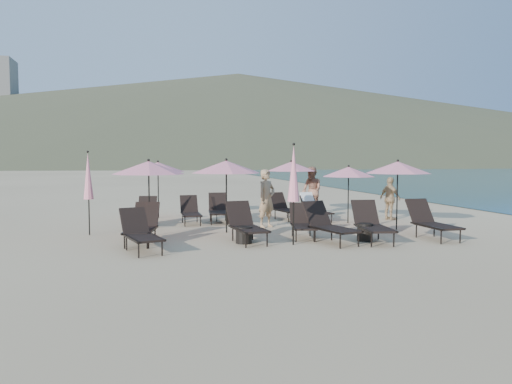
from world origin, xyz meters
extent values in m
plane|color=#D6BA8C|center=(0.00, 0.00, 0.00)|extent=(800.00, 800.00, 0.00)
cone|color=brown|center=(60.00, 300.00, 27.50)|extent=(690.00, 690.00, 55.00)
cone|color=brown|center=(190.00, 330.00, 16.00)|extent=(280.00, 280.00, 32.00)
cube|color=beige|center=(-45.00, 310.00, 19.00)|extent=(18.00, 16.00, 38.00)
cube|color=black|center=(-4.09, 0.43, 0.38)|extent=(0.92, 1.40, 0.05)
cube|color=black|center=(-3.91, 1.28, 0.69)|extent=(0.75, 0.62, 0.66)
cylinder|color=black|center=(-4.48, -0.04, 0.18)|extent=(0.04, 0.04, 0.37)
cylinder|color=black|center=(-4.24, 1.04, 0.18)|extent=(0.04, 0.04, 0.37)
cylinder|color=black|center=(-3.93, -0.15, 0.18)|extent=(0.04, 0.04, 0.37)
cylinder|color=black|center=(-3.70, 0.93, 0.18)|extent=(0.04, 0.04, 0.37)
cube|color=black|center=(-4.39, 0.55, 0.39)|extent=(0.35, 1.43, 0.04)
cube|color=black|center=(-3.76, 0.41, 0.39)|extent=(0.35, 1.43, 0.04)
cube|color=black|center=(-4.02, -0.72, 0.36)|extent=(0.95, 1.38, 0.05)
cube|color=black|center=(-4.24, 0.09, 0.67)|extent=(0.75, 0.63, 0.64)
cylinder|color=black|center=(-4.14, -1.29, 0.18)|extent=(0.04, 0.04, 0.35)
cylinder|color=black|center=(-4.42, -0.26, 0.18)|extent=(0.04, 0.04, 0.35)
cylinder|color=black|center=(-3.62, -1.15, 0.18)|extent=(0.04, 0.04, 0.35)
cylinder|color=black|center=(-3.90, -0.11, 0.18)|extent=(0.04, 0.04, 0.35)
cube|color=black|center=(-4.33, -0.75, 0.38)|extent=(0.41, 1.37, 0.04)
cube|color=black|center=(-3.73, -0.59, 0.38)|extent=(0.41, 1.37, 0.04)
cube|color=black|center=(-1.31, -0.06, 0.38)|extent=(0.81, 1.37, 0.05)
cube|color=black|center=(-1.40, 0.82, 0.70)|extent=(0.72, 0.56, 0.67)
cylinder|color=black|center=(-1.54, -0.63, 0.19)|extent=(0.04, 0.04, 0.37)
cylinder|color=black|center=(-1.65, 0.49, 0.19)|extent=(0.04, 0.04, 0.37)
cylinder|color=black|center=(-0.97, -0.57, 0.19)|extent=(0.04, 0.04, 0.37)
cylinder|color=black|center=(-1.09, 0.55, 0.19)|extent=(0.04, 0.04, 0.37)
cube|color=black|center=(-1.64, -0.04, 0.39)|extent=(0.20, 1.47, 0.04)
cube|color=black|center=(-0.99, 0.03, 0.39)|extent=(0.20, 1.47, 0.04)
cube|color=black|center=(0.30, 0.32, 0.34)|extent=(0.84, 1.27, 0.05)
cube|color=black|center=(0.47, 1.09, 0.63)|extent=(0.68, 0.56, 0.60)
cylinder|color=black|center=(-0.05, -0.10, 0.17)|extent=(0.04, 0.04, 0.33)
cylinder|color=black|center=(0.16, 0.88, 0.17)|extent=(0.04, 0.04, 0.33)
cylinder|color=black|center=(0.45, -0.21, 0.17)|extent=(0.04, 0.04, 0.33)
cylinder|color=black|center=(0.66, 0.77, 0.17)|extent=(0.04, 0.04, 0.33)
cube|color=black|center=(0.03, 0.43, 0.35)|extent=(0.32, 1.29, 0.04)
cube|color=black|center=(0.60, 0.31, 0.35)|extent=(0.32, 1.29, 0.04)
cube|color=black|center=(1.92, -0.78, 0.39)|extent=(0.87, 1.42, 0.06)
cube|color=black|center=(2.04, 0.11, 0.72)|extent=(0.75, 0.60, 0.69)
cylinder|color=black|center=(1.55, -1.28, 0.19)|extent=(0.04, 0.04, 0.38)
cylinder|color=black|center=(1.72, -0.15, 0.19)|extent=(0.04, 0.04, 0.38)
cylinder|color=black|center=(2.12, -1.37, 0.19)|extent=(0.04, 0.04, 0.38)
cylinder|color=black|center=(2.29, -0.23, 0.19)|extent=(0.04, 0.04, 0.38)
cube|color=black|center=(1.60, -0.67, 0.40)|extent=(0.26, 1.49, 0.04)
cube|color=black|center=(2.25, -0.77, 0.40)|extent=(0.26, 1.49, 0.04)
cube|color=black|center=(3.79, -0.74, 0.39)|extent=(0.71, 1.34, 0.06)
cube|color=black|center=(3.78, 0.15, 0.71)|extent=(0.69, 0.51, 0.68)
cylinder|color=black|center=(3.52, -1.30, 0.19)|extent=(0.04, 0.04, 0.38)
cylinder|color=black|center=(3.50, -0.16, 0.19)|extent=(0.04, 0.04, 0.38)
cylinder|color=black|center=(4.09, -1.29, 0.19)|extent=(0.04, 0.04, 0.38)
cylinder|color=black|center=(4.07, -0.15, 0.19)|extent=(0.04, 0.04, 0.38)
cube|color=black|center=(3.46, -0.69, 0.40)|extent=(0.07, 1.49, 0.04)
cube|color=black|center=(4.12, -0.68, 0.40)|extent=(0.07, 1.49, 0.04)
cube|color=black|center=(-3.96, 3.82, 0.34)|extent=(0.82, 1.27, 0.05)
cube|color=black|center=(-3.81, 4.60, 0.63)|extent=(0.68, 0.55, 0.61)
cylinder|color=black|center=(-4.30, 3.38, 0.17)|extent=(0.04, 0.04, 0.33)
cylinder|color=black|center=(-4.11, 4.38, 0.17)|extent=(0.04, 0.04, 0.33)
cylinder|color=black|center=(-3.80, 3.29, 0.17)|extent=(0.04, 0.04, 0.33)
cylinder|color=black|center=(-3.61, 4.28, 0.17)|extent=(0.04, 0.04, 0.33)
cube|color=black|center=(-4.24, 3.92, 0.35)|extent=(0.29, 1.31, 0.04)
cube|color=black|center=(-3.66, 3.81, 0.35)|extent=(0.29, 1.31, 0.04)
cube|color=black|center=(-2.39, 4.03, 0.34)|extent=(0.61, 1.17, 0.05)
cube|color=black|center=(-2.38, 4.81, 0.63)|extent=(0.61, 0.45, 0.60)
cylinder|color=black|center=(-2.65, 3.55, 0.17)|extent=(0.03, 0.03, 0.33)
cylinder|color=black|center=(-2.64, 4.55, 0.17)|extent=(0.03, 0.03, 0.33)
cylinder|color=black|center=(-2.14, 3.54, 0.17)|extent=(0.03, 0.03, 0.33)
cylinder|color=black|center=(-2.13, 4.54, 0.17)|extent=(0.03, 0.03, 0.33)
cube|color=black|center=(-2.68, 4.08, 0.35)|extent=(0.05, 1.31, 0.04)
cube|color=black|center=(-2.10, 4.08, 0.35)|extent=(0.05, 1.31, 0.04)
cube|color=black|center=(-1.43, 4.18, 0.36)|extent=(0.78, 1.31, 0.05)
cube|color=black|center=(-1.33, 5.01, 0.67)|extent=(0.69, 0.54, 0.64)
cylinder|color=black|center=(-1.76, 3.70, 0.18)|extent=(0.04, 0.04, 0.35)
cylinder|color=black|center=(-1.63, 4.75, 0.18)|extent=(0.04, 0.04, 0.35)
cylinder|color=black|center=(-1.22, 3.64, 0.18)|extent=(0.04, 0.04, 0.35)
cylinder|color=black|center=(-1.10, 4.69, 0.18)|extent=(0.04, 0.04, 0.35)
cube|color=black|center=(-1.73, 4.27, 0.37)|extent=(0.20, 1.39, 0.04)
cube|color=black|center=(-1.12, 4.19, 0.37)|extent=(0.20, 1.39, 0.04)
cube|color=black|center=(-1.07, 4.31, 0.31)|extent=(0.82, 1.17, 0.04)
cube|color=black|center=(-1.27, 4.99, 0.57)|extent=(0.64, 0.54, 0.54)
cylinder|color=black|center=(-1.16, 3.82, 0.15)|extent=(0.03, 0.03, 0.30)
cylinder|color=black|center=(-1.42, 4.69, 0.15)|extent=(0.03, 0.03, 0.30)
cylinder|color=black|center=(-0.72, 3.95, 0.15)|extent=(0.03, 0.03, 0.30)
cylinder|color=black|center=(-0.98, 4.82, 0.15)|extent=(0.03, 0.03, 0.30)
cube|color=black|center=(-1.33, 4.27, 0.32)|extent=(0.37, 1.15, 0.04)
cube|color=black|center=(-0.82, 4.42, 0.32)|extent=(0.37, 1.15, 0.04)
cube|color=black|center=(1.14, 4.40, 0.35)|extent=(0.85, 1.29, 0.05)
cube|color=black|center=(0.97, 5.18, 0.64)|extent=(0.69, 0.57, 0.61)
cylinder|color=black|center=(0.99, 3.86, 0.17)|extent=(0.04, 0.04, 0.34)
cylinder|color=black|center=(0.77, 4.86, 0.17)|extent=(0.04, 0.04, 0.34)
cylinder|color=black|center=(1.49, 3.97, 0.17)|extent=(0.04, 0.04, 0.34)
cylinder|color=black|center=(1.28, 4.96, 0.17)|extent=(0.04, 0.04, 0.34)
cube|color=black|center=(0.83, 4.38, 0.36)|extent=(0.32, 1.31, 0.04)
cube|color=black|center=(1.42, 4.51, 0.36)|extent=(0.32, 1.31, 0.04)
cube|color=black|center=(2.07, 3.77, 0.32)|extent=(0.74, 1.18, 0.05)
cube|color=black|center=(1.95, 4.49, 0.59)|extent=(0.63, 0.50, 0.57)
cylinder|color=black|center=(1.91, 3.28, 0.16)|extent=(0.03, 0.03, 0.31)
cylinder|color=black|center=(1.75, 4.21, 0.16)|extent=(0.03, 0.03, 0.31)
cylinder|color=black|center=(2.38, 3.35, 0.16)|extent=(0.03, 0.03, 0.31)
cylinder|color=black|center=(2.22, 4.28, 0.16)|extent=(0.03, 0.03, 0.31)
cube|color=black|center=(1.79, 3.77, 0.33)|extent=(0.24, 1.22, 0.04)
cube|color=black|center=(2.33, 3.86, 0.33)|extent=(0.24, 1.22, 0.04)
cube|color=white|center=(1.93, 4.62, 0.81)|extent=(0.53, 0.34, 0.34)
cube|color=black|center=(0.86, -0.67, 0.39)|extent=(0.98, 1.45, 0.06)
cube|color=black|center=(0.64, 0.20, 0.71)|extent=(0.78, 0.65, 0.68)
cylinder|color=black|center=(0.71, -1.27, 0.19)|extent=(0.04, 0.04, 0.37)
cylinder|color=black|center=(0.44, -0.17, 0.19)|extent=(0.04, 0.04, 0.37)
cylinder|color=black|center=(1.27, -1.13, 0.19)|extent=(0.04, 0.04, 0.37)
cylinder|color=black|center=(0.99, -0.03, 0.19)|extent=(0.04, 0.04, 0.37)
cube|color=black|center=(0.52, -0.69, 0.40)|extent=(0.40, 1.45, 0.04)
cube|color=black|center=(1.17, -0.53, 0.40)|extent=(0.40, 1.45, 0.04)
cylinder|color=black|center=(-3.82, 1.85, 1.03)|extent=(0.04, 0.04, 2.06)
cone|color=pink|center=(-3.82, 1.85, 1.96)|extent=(2.06, 2.06, 0.37)
sphere|color=black|center=(-3.82, 1.85, 2.18)|extent=(0.08, 0.08, 0.08)
cylinder|color=black|center=(-1.55, 2.00, 1.04)|extent=(0.04, 0.04, 2.07)
cone|color=pink|center=(-1.55, 2.00, 1.97)|extent=(2.07, 2.07, 0.38)
sphere|color=black|center=(-1.55, 2.00, 2.19)|extent=(0.08, 0.08, 0.08)
cylinder|color=black|center=(3.73, 1.35, 1.02)|extent=(0.04, 0.04, 2.04)
cone|color=pink|center=(3.73, 1.35, 1.94)|extent=(2.04, 2.04, 0.37)
sphere|color=black|center=(3.73, 1.35, 2.16)|extent=(0.08, 0.08, 0.08)
cylinder|color=black|center=(-3.37, 6.16, 1.00)|extent=(0.04, 0.04, 1.99)
cone|color=pink|center=(-3.37, 6.16, 1.90)|extent=(1.99, 1.99, 0.36)
sphere|color=black|center=(-3.37, 6.16, 2.11)|extent=(0.08, 0.08, 0.08)
cylinder|color=black|center=(1.75, 6.02, 1.00)|extent=(0.04, 0.04, 2.00)
cone|color=pink|center=(1.75, 6.02, 1.90)|extent=(2.00, 2.00, 0.36)
sphere|color=black|center=(1.75, 6.02, 2.11)|extent=(0.08, 0.08, 0.08)
cylinder|color=black|center=(2.89, 3.14, 0.93)|extent=(0.04, 0.04, 1.85)
cone|color=pink|center=(2.89, 3.14, 1.77)|extent=(1.85, 1.85, 0.34)
sphere|color=black|center=(2.89, 3.14, 1.96)|extent=(0.07, 0.07, 0.07)
cylinder|color=black|center=(-0.25, -0.48, 0.56)|extent=(0.04, 0.04, 1.13)
cone|color=pink|center=(-0.25, -0.48, 1.85)|extent=(0.31, 0.31, 1.44)
sphere|color=black|center=(-0.25, -0.48, 2.59)|extent=(0.07, 0.07, 0.07)
cylinder|color=black|center=(-5.51, 2.44, 0.53)|extent=(0.04, 0.04, 1.05)
cone|color=pink|center=(-5.51, 2.44, 1.72)|extent=(0.29, 0.29, 1.34)
sphere|color=black|center=(-5.51, 2.44, 2.42)|extent=(0.07, 0.07, 0.07)
cylinder|color=black|center=(-1.44, 0.05, 0.22)|extent=(0.43, 0.43, 0.44)
cylinder|color=black|center=(1.82, -0.35, 0.24)|extent=(0.42, 0.42, 0.48)
imported|color=#A47F59|center=(-0.09, 2.83, 0.94)|extent=(0.82, 0.74, 1.87)
imported|color=#A87156|center=(2.61, 6.00, 0.95)|extent=(0.93, 1.07, 1.89)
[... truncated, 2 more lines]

